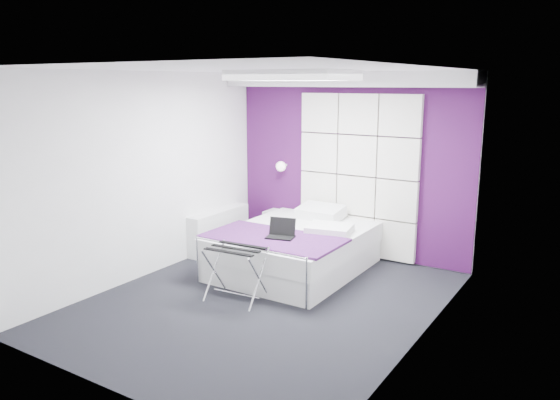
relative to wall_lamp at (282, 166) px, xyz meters
name	(u,v)px	position (x,y,z in m)	size (l,w,h in m)	color
floor	(264,301)	(1.05, -2.06, -1.22)	(4.40, 4.40, 0.00)	black
ceiling	(263,69)	(1.05, -2.06, 1.38)	(4.40, 4.40, 0.00)	white
wall_back	(350,165)	(1.05, 0.14, 0.08)	(3.60, 3.60, 0.00)	white
wall_left	(146,176)	(-0.75, -2.06, 0.08)	(4.40, 4.40, 0.00)	white
wall_right	(425,211)	(2.85, -2.06, 0.08)	(4.40, 4.40, 0.00)	white
accent_wall	(349,165)	(1.05, 0.13, 0.08)	(3.58, 0.02, 2.58)	#3F0F43
soffit	(344,79)	(1.05, -0.11, 1.28)	(3.58, 0.50, 0.20)	white
headboard	(357,176)	(1.20, 0.08, -0.05)	(1.80, 0.08, 2.30)	silver
skylight	(292,74)	(1.05, -1.46, 1.33)	(1.36, 0.86, 0.12)	white
wall_lamp	(282,166)	(0.00, 0.00, 0.00)	(0.15, 0.15, 0.15)	white
radiator	(219,230)	(-0.64, -0.76, -0.92)	(0.22, 1.20, 0.60)	white
bed	(295,248)	(0.80, -0.96, -0.91)	(1.72, 2.08, 0.73)	white
nightstand	(279,213)	(-0.04, -0.04, -0.73)	(0.40, 0.31, 0.04)	white
luggage_rack	(236,274)	(0.74, -2.18, -0.91)	(0.63, 0.47, 0.62)	silver
laptop	(282,233)	(0.89, -1.42, -0.58)	(0.33, 0.24, 0.24)	black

